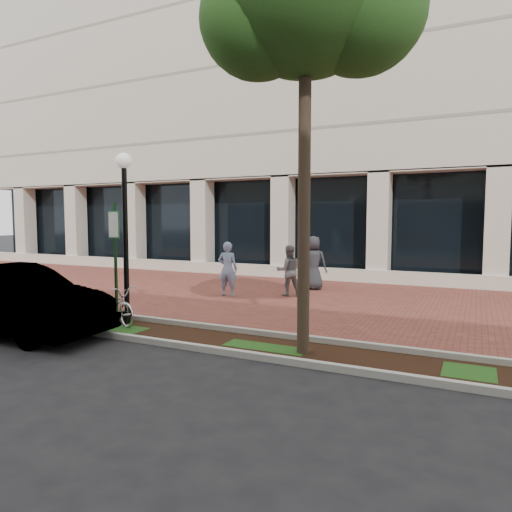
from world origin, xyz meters
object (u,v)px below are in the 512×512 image
at_px(parking_sign, 115,249).
at_px(pedestrian_left, 228,269).
at_px(lamppost, 125,228).
at_px(pedestrian_right, 313,263).
at_px(pedestrian_mid, 289,271).
at_px(locked_bicycle, 114,305).
at_px(sedan_near_curb, 12,301).

bearing_deg(parking_sign, pedestrian_left, 91.07).
height_order(parking_sign, lamppost, lamppost).
bearing_deg(parking_sign, pedestrian_right, 76.90).
distance_m(parking_sign, pedestrian_mid, 5.88).
bearing_deg(locked_bicycle, pedestrian_right, -1.00).
bearing_deg(locked_bicycle, pedestrian_left, 12.54).
height_order(pedestrian_right, sedan_near_curb, pedestrian_right).
bearing_deg(pedestrian_right, sedan_near_curb, 63.25).
xyz_separation_m(parking_sign, pedestrian_left, (0.33, 4.57, -0.89)).
height_order(lamppost, pedestrian_right, lamppost).
distance_m(parking_sign, locked_bicycle, 1.31).
relative_size(lamppost, locked_bicycle, 2.30).
distance_m(pedestrian_left, pedestrian_mid, 1.92).
height_order(parking_sign, sedan_near_curb, parking_sign).
xyz_separation_m(lamppost, pedestrian_left, (0.25, 4.30, -1.36)).
distance_m(pedestrian_left, pedestrian_right, 3.15).
xyz_separation_m(pedestrian_mid, sedan_near_curb, (-3.35, -7.07, -0.08)).
distance_m(locked_bicycle, pedestrian_right, 7.37).
bearing_deg(pedestrian_right, parking_sign, 67.69).
relative_size(pedestrian_mid, sedan_near_curb, 0.36).
distance_m(lamppost, pedestrian_right, 7.23).
bearing_deg(locked_bicycle, sedan_near_curb, 164.56).
bearing_deg(pedestrian_mid, locked_bicycle, 35.18).
xyz_separation_m(pedestrian_mid, pedestrian_right, (0.28, 1.58, 0.13)).
height_order(locked_bicycle, sedan_near_curb, sedan_near_curb).
relative_size(parking_sign, pedestrian_left, 1.63).
height_order(locked_bicycle, pedestrian_right, pedestrian_right).
bearing_deg(pedestrian_left, parking_sign, 75.09).
bearing_deg(locked_bicycle, parking_sign, -102.00).
distance_m(locked_bicycle, sedan_near_curb, 2.10).
height_order(lamppost, pedestrian_mid, lamppost).
bearing_deg(pedestrian_mid, lamppost, 36.64).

